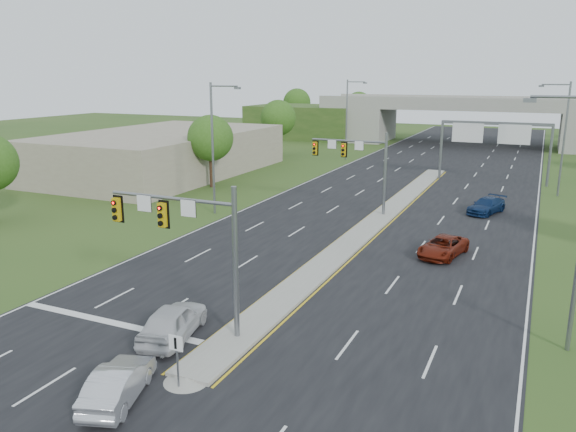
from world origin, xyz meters
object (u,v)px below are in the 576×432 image
Objects in this scene: keep_right_sign at (177,352)px; car_far_b at (487,206)px; overpass at (469,124)px; signal_mast_near at (190,233)px; car_white at (173,321)px; car_far_a at (443,246)px; signal_mast_far at (359,159)px; sign_gantry at (493,135)px; car_silver at (118,383)px.

car_far_b is at bearing 77.13° from keep_right_sign.
car_far_b is at bearing -81.20° from overpass.
keep_right_sign is (2.26, -4.45, -3.21)m from signal_mast_near.
car_white reaches higher than car_far_a.
sign_gantry is at bearing 65.89° from signal_mast_far.
signal_mast_near is at bearing -90.00° from signal_mast_far.
sign_gantry reaches higher than car_silver.
car_white reaches higher than car_far_b.
overpass is at bearing 87.65° from signal_mast_far.
car_white is 32.41m from car_far_b.
car_far_b is (1.42, 13.59, 0.03)m from car_far_a.
car_white is (-2.69, 3.46, -0.70)m from keep_right_sign.
car_far_a is (9.08, 17.08, -0.15)m from car_white.
signal_mast_far is 0.60× the size of sign_gantry.
overpass is 64.36m from car_far_a.
car_far_b is (7.80, 34.13, -0.83)m from keep_right_sign.
car_white is at bearing -113.34° from signal_mast_near.
signal_mast_far is at bearing -106.83° from car_silver.
car_white is 19.34m from car_far_a.
sign_gantry is 2.51× the size of car_far_a.
signal_mast_far is 1.52× the size of car_far_a.
overpass is at bearing 108.09° from car_far_a.
keep_right_sign is at bearing -97.70° from sign_gantry.
keep_right_sign is at bearing -84.01° from car_far_b.
sign_gantry reaches higher than keep_right_sign.
keep_right_sign is at bearing -94.88° from car_far_a.
sign_gantry is at bearing 78.75° from signal_mast_near.
keep_right_sign is 0.47× the size of car_white.
car_far_b is (10.06, 29.68, -4.04)m from signal_mast_near.
overpass is (2.26, 55.07, -1.17)m from signal_mast_far.
car_far_a is (8.65, -8.91, -4.06)m from signal_mast_far.
car_far_a is (6.39, 20.55, -0.85)m from keep_right_sign.
overpass reaches higher than car_white.
car_silver is (-8.18, -50.98, -4.54)m from sign_gantry.
sign_gantry reaches higher than car_far_b.
signal_mast_near is at bearing -89.87° from car_far_b.
sign_gantry is (8.95, 44.99, 0.51)m from signal_mast_near.
sign_gantry is at bearing -79.21° from overpass.
car_far_a is at bearing 61.74° from signal_mast_near.
keep_right_sign reaches higher than car_far_b.
car_far_b is (10.49, 30.67, -0.13)m from car_white.
signal_mast_near reaches higher than car_far_b.
signal_mast_far reaches higher than car_far_b.
car_white is at bearing -105.60° from car_far_a.
signal_mast_near is 1.50× the size of car_white.
overpass is 81.15m from car_white.
keep_right_sign is 21.53m from car_far_a.
car_far_a is at bearing -130.29° from car_white.
keep_right_sign is (2.26, -29.45, -3.21)m from signal_mast_far.
overpass is 51.08m from car_far_b.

